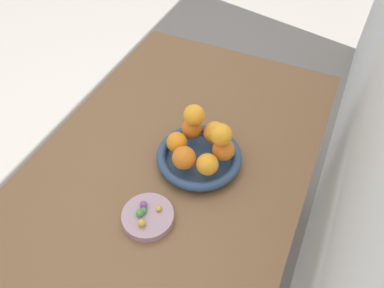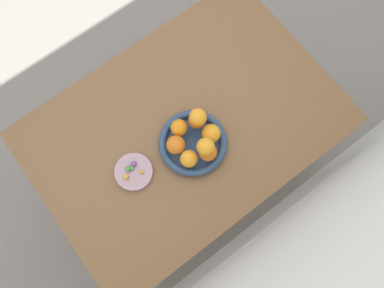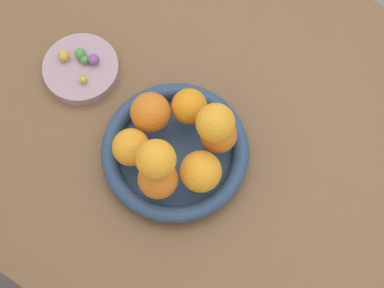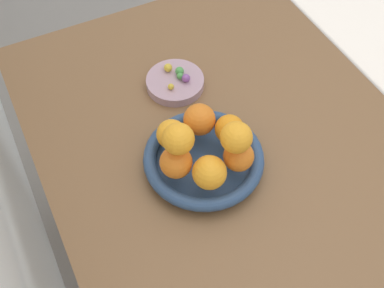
{
  "view_description": "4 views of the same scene",
  "coord_description": "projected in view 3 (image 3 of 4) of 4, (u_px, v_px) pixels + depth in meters",
  "views": [
    {
      "loc": [
        0.65,
        0.34,
        1.57
      ],
      "look_at": [
        0.03,
        0.06,
        0.82
      ],
      "focal_mm": 35.0,
      "sensor_mm": 36.0,
      "label": 1
    },
    {
      "loc": [
        0.22,
        0.34,
        2.03
      ],
      "look_at": [
        0.03,
        0.08,
        0.81
      ],
      "focal_mm": 35.0,
      "sensor_mm": 36.0,
      "label": 2
    },
    {
      "loc": [
        -0.18,
        0.34,
        1.66
      ],
      "look_at": [
        -0.01,
        0.06,
        0.81
      ],
      "focal_mm": 55.0,
      "sensor_mm": 36.0,
      "label": 3
    },
    {
      "loc": [
        -0.46,
        0.34,
        1.55
      ],
      "look_at": [
        -0.01,
        0.11,
        0.87
      ],
      "focal_mm": 45.0,
      "sensor_mm": 36.0,
      "label": 4
    }
  ],
  "objects": [
    {
      "name": "dining_table",
      "position": [
        207.0,
        146.0,
        1.08
      ],
      "size": [
        1.1,
        0.76,
        0.74
      ],
      "color": "brown",
      "rests_on": "ground_plane"
    },
    {
      "name": "orange_7",
      "position": [
        215.0,
        123.0,
        0.86
      ],
      "size": [
        0.06,
        0.06,
        0.06
      ],
      "primitive_type": "sphere",
      "color": "orange",
      "rests_on": "orange_1"
    },
    {
      "name": "orange_3",
      "position": [
        150.0,
        112.0,
        0.93
      ],
      "size": [
        0.06,
        0.06,
        0.06
      ],
      "primitive_type": "sphere",
      "color": "orange",
      "rests_on": "fruit_bowl"
    },
    {
      "name": "candy_ball_3",
      "position": [
        83.0,
        80.0,
        1.0
      ],
      "size": [
        0.01,
        0.01,
        0.01
      ],
      "primitive_type": "sphere",
      "color": "gold",
      "rests_on": "candy_dish"
    },
    {
      "name": "candy_ball_2",
      "position": [
        94.0,
        59.0,
        1.01
      ],
      "size": [
        0.02,
        0.02,
        0.02
      ],
      "primitive_type": "sphere",
      "color": "#8C4C99",
      "rests_on": "candy_dish"
    },
    {
      "name": "candy_ball_4",
      "position": [
        85.0,
        60.0,
        1.01
      ],
      "size": [
        0.02,
        0.02,
        0.02
      ],
      "primitive_type": "sphere",
      "color": "#4C9947",
      "rests_on": "candy_dish"
    },
    {
      "name": "ground_plane",
      "position": [
        202.0,
        226.0,
        1.69
      ],
      "size": [
        6.0,
        6.0,
        0.0
      ],
      "primitive_type": "plane",
      "color": "gray"
    },
    {
      "name": "orange_0",
      "position": [
        201.0,
        171.0,
        0.89
      ],
      "size": [
        0.06,
        0.06,
        0.06
      ],
      "primitive_type": "sphere",
      "color": "orange",
      "rests_on": "fruit_bowl"
    },
    {
      "name": "fruit_bowl",
      "position": [
        175.0,
        152.0,
        0.96
      ],
      "size": [
        0.24,
        0.24,
        0.04
      ],
      "color": "navy",
      "rests_on": "dining_table"
    },
    {
      "name": "candy_ball_1",
      "position": [
        64.0,
        56.0,
        1.01
      ],
      "size": [
        0.02,
        0.02,
        0.02
      ],
      "primitive_type": "sphere",
      "color": "gold",
      "rests_on": "candy_dish"
    },
    {
      "name": "orange_1",
      "position": [
        219.0,
        135.0,
        0.92
      ],
      "size": [
        0.06,
        0.06,
        0.06
      ],
      "primitive_type": "sphere",
      "color": "orange",
      "rests_on": "fruit_bowl"
    },
    {
      "name": "orange_4",
      "position": [
        131.0,
        147.0,
        0.91
      ],
      "size": [
        0.06,
        0.06,
        0.06
      ],
      "primitive_type": "sphere",
      "color": "orange",
      "rests_on": "fruit_bowl"
    },
    {
      "name": "candy_ball_0",
      "position": [
        80.0,
        54.0,
        1.01
      ],
      "size": [
        0.02,
        0.02,
        0.02
      ],
      "primitive_type": "sphere",
      "color": "#4C9947",
      "rests_on": "candy_dish"
    },
    {
      "name": "orange_6",
      "position": [
        156.0,
        159.0,
        0.84
      ],
      "size": [
        0.06,
        0.06,
        0.06
      ],
      "primitive_type": "sphere",
      "color": "orange",
      "rests_on": "orange_5"
    },
    {
      "name": "orange_5",
      "position": [
        158.0,
        179.0,
        0.89
      ],
      "size": [
        0.06,
        0.06,
        0.06
      ],
      "primitive_type": "sphere",
      "color": "orange",
      "rests_on": "fruit_bowl"
    },
    {
      "name": "candy_dish",
      "position": [
        81.0,
        69.0,
        1.02
      ],
      "size": [
        0.13,
        0.13,
        0.02
      ],
      "primitive_type": "cylinder",
      "color": "#B28C99",
      "rests_on": "dining_table"
    },
    {
      "name": "orange_2",
      "position": [
        189.0,
        106.0,
        0.93
      ],
      "size": [
        0.06,
        0.06,
        0.06
      ],
      "primitive_type": "sphere",
      "color": "orange",
      "rests_on": "fruit_bowl"
    }
  ]
}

